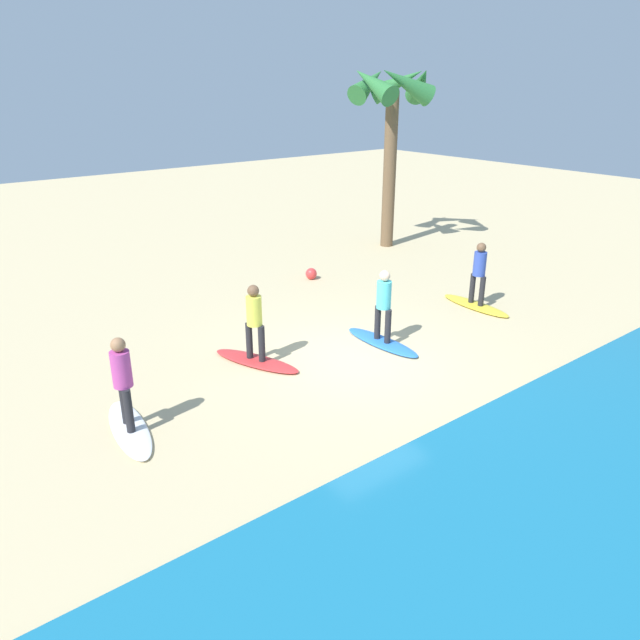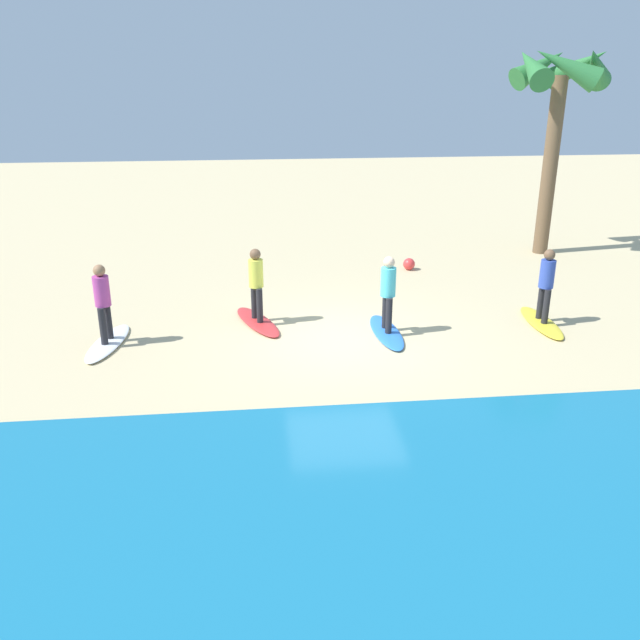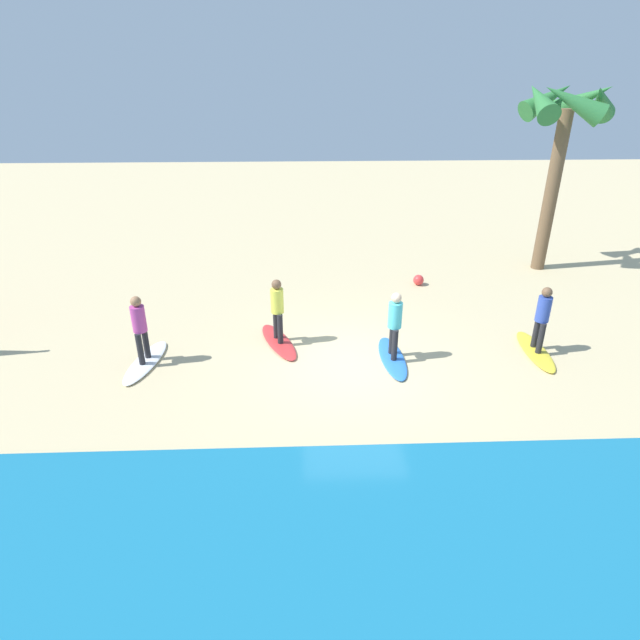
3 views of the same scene
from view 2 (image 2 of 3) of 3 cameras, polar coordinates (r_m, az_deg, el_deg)
name	(u,v)px [view 2 (image 2 of 3)]	position (r m, az deg, el deg)	size (l,w,h in m)	color
ground_plane	(345,339)	(14.09, 2.20, -1.66)	(60.00, 60.00, 0.00)	#CCB789
surfboard_yellow	(541,322)	(15.69, 18.46, -0.19)	(2.10, 0.56, 0.09)	yellow
surfer_yellow	(546,280)	(15.38, 18.87, 3.26)	(0.32, 0.46, 1.64)	#232328
surfboard_blue	(386,332)	(14.41, 5.72, -1.03)	(2.10, 0.56, 0.09)	blue
surfer_blue	(388,288)	(14.07, 5.86, 2.72)	(0.32, 0.46, 1.64)	#232328
surfboard_red	(258,322)	(14.99, -5.38, -0.14)	(2.10, 0.56, 0.09)	red
surfer_red	(256,280)	(14.66, -5.51, 3.48)	(0.32, 0.44, 1.64)	#232328
surfboard_white	(108,343)	(14.46, -17.74, -1.89)	(2.10, 0.56, 0.09)	white
surfer_white	(102,298)	(14.12, -18.18, 1.83)	(0.32, 0.46, 1.64)	#232328
palm_tree	(560,86)	(21.26, 19.90, 18.41)	(2.88, 3.03, 6.15)	brown
beach_ball	(409,264)	(19.10, 7.65, 4.79)	(0.34, 0.34, 0.34)	#E53838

